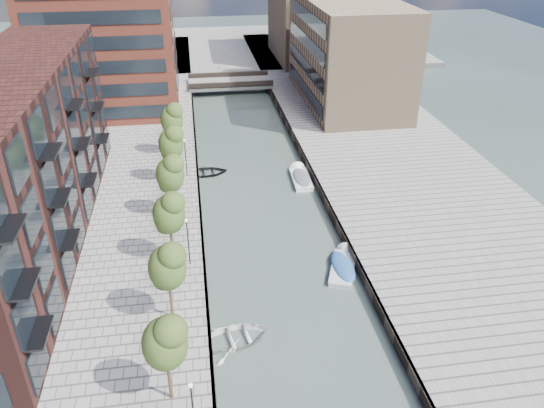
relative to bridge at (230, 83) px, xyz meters
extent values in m
plane|color=#38473F|center=(0.00, -32.00, -1.39)|extent=(300.00, 300.00, 0.00)
cube|color=gray|center=(16.00, -32.00, -0.89)|extent=(20.00, 140.00, 1.00)
cube|color=#332823|center=(-6.10, -32.00, -0.89)|extent=(0.25, 140.00, 1.00)
cube|color=#332823|center=(6.10, -32.00, -0.89)|extent=(0.25, 140.00, 1.00)
cube|color=gray|center=(0.00, 28.00, -0.89)|extent=(80.00, 40.00, 1.00)
cube|color=black|center=(-20.00, -42.00, 6.61)|extent=(8.00, 38.00, 14.00)
cube|color=#907658|center=(16.00, -10.00, 6.61)|extent=(12.00, 25.00, 14.00)
cube|color=#907658|center=(16.00, 16.00, 7.61)|extent=(12.00, 20.00, 16.00)
cube|color=gray|center=(0.00, 0.00, -0.09)|extent=(13.00, 6.00, 0.60)
cube|color=#332823|center=(0.00, -2.80, 0.51)|extent=(13.00, 0.40, 0.80)
cube|color=#332823|center=(0.00, 2.80, 0.51)|extent=(13.00, 0.40, 0.80)
cylinder|color=#382619|center=(-8.50, -61.00, 1.21)|extent=(0.20, 0.20, 3.20)
ellipsoid|color=#2F451A|center=(-8.50, -61.00, 3.93)|extent=(2.50, 2.50, 3.25)
cylinder|color=#382619|center=(-8.50, -54.00, 1.21)|extent=(0.20, 0.20, 3.20)
ellipsoid|color=#2F451A|center=(-8.50, -54.00, 3.93)|extent=(2.50, 2.50, 3.25)
cylinder|color=#382619|center=(-8.50, -47.00, 1.21)|extent=(0.20, 0.20, 3.20)
ellipsoid|color=#2F451A|center=(-8.50, -47.00, 3.93)|extent=(2.50, 2.50, 3.25)
cylinder|color=#382619|center=(-8.50, -40.00, 1.21)|extent=(0.20, 0.20, 3.20)
ellipsoid|color=#2F451A|center=(-8.50, -40.00, 3.93)|extent=(2.50, 2.50, 3.25)
cylinder|color=#382619|center=(-8.50, -33.00, 1.21)|extent=(0.20, 0.20, 3.20)
ellipsoid|color=#2F451A|center=(-8.50, -33.00, 3.93)|extent=(2.50, 2.50, 3.25)
cylinder|color=#382619|center=(-8.50, -26.00, 1.21)|extent=(0.20, 0.20, 3.20)
ellipsoid|color=#2F451A|center=(-8.50, -26.00, 3.93)|extent=(2.50, 2.50, 3.25)
sphere|color=#FFF2CC|center=(-7.20, -64.00, 3.61)|extent=(0.24, 0.24, 0.24)
cylinder|color=black|center=(-7.20, -48.00, 1.61)|extent=(0.10, 0.10, 4.00)
sphere|color=#FFF2CC|center=(-7.20, -48.00, 3.61)|extent=(0.24, 0.24, 0.24)
cylinder|color=black|center=(-7.20, -32.00, 1.61)|extent=(0.10, 0.10, 4.00)
sphere|color=#FFF2CC|center=(-7.20, -32.00, 3.61)|extent=(0.24, 0.24, 0.24)
imported|color=white|center=(-4.39, -56.04, -1.39)|extent=(5.81, 4.66, 1.07)
imported|color=black|center=(-5.10, -29.87, -1.39)|extent=(4.76, 3.50, 0.96)
cube|color=silver|center=(4.89, -49.46, -1.34)|extent=(3.30, 4.97, 0.66)
cube|color=silver|center=(4.89, -49.46, -0.98)|extent=(3.41, 5.10, 0.10)
cone|color=silver|center=(5.74, -47.29, -1.29)|extent=(1.94, 1.48, 1.72)
ellipsoid|color=#214E98|center=(4.89, -49.46, -0.93)|extent=(3.06, 4.56, 0.57)
cube|color=white|center=(4.80, -33.22, -1.34)|extent=(2.01, 4.96, 0.69)
cube|color=white|center=(4.80, -33.22, -0.97)|extent=(2.09, 5.07, 0.11)
cone|color=white|center=(4.90, -30.78, -1.28)|extent=(1.84, 1.03, 1.81)
ellipsoid|color=#515359|center=(4.80, -33.22, -0.91)|extent=(1.88, 4.53, 0.59)
imported|color=silver|center=(11.19, -11.54, 0.34)|extent=(3.19, 4.62, 1.46)
camera|label=1|loc=(-6.04, -82.84, 24.18)|focal=35.00mm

